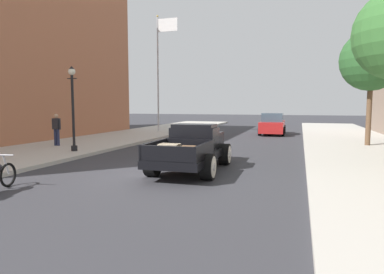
% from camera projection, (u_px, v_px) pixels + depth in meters
% --- Properties ---
extents(ground_plane, '(140.00, 140.00, 0.00)m').
position_uv_depth(ground_plane, '(160.00, 175.00, 10.75)').
color(ground_plane, '#333338').
extents(hotrod_truck_black, '(2.28, 4.98, 1.58)m').
position_uv_depth(hotrod_truck_black, '(194.00, 148.00, 11.76)').
color(hotrod_truck_black, black).
rests_on(hotrod_truck_black, ground).
extents(car_background_red, '(1.91, 4.32, 1.65)m').
position_uv_depth(car_background_red, '(272.00, 125.00, 25.53)').
color(car_background_red, '#AD1E1E').
rests_on(car_background_red, ground).
extents(pedestrian_sidewalk_left, '(0.53, 0.22, 1.65)m').
position_uv_depth(pedestrian_sidewalk_left, '(56.00, 128.00, 17.25)').
color(pedestrian_sidewalk_left, '#232847').
rests_on(pedestrian_sidewalk_left, sidewalk_left).
extents(street_lamp_near, '(0.50, 0.32, 3.85)m').
position_uv_depth(street_lamp_near, '(73.00, 102.00, 15.12)').
color(street_lamp_near, black).
rests_on(street_lamp_near, sidewalk_left).
extents(flagpole, '(1.74, 0.16, 9.16)m').
position_uv_depth(flagpole, '(161.00, 61.00, 26.47)').
color(flagpole, '#B2B2B7').
rests_on(flagpole, sidewalk_left).
extents(street_tree_second, '(3.14, 3.14, 5.97)m').
position_uv_depth(street_tree_second, '(372.00, 61.00, 17.12)').
color(street_tree_second, brown).
rests_on(street_tree_second, sidewalk_right).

